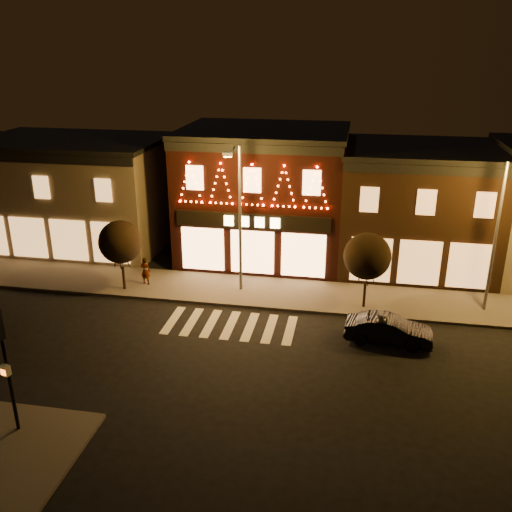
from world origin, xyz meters
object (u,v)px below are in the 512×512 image
(traffic_signal_near, at_px, (1,346))
(dark_sedan, at_px, (389,330))
(streetlamp_mid, at_px, (238,209))
(pedestrian, at_px, (145,271))

(traffic_signal_near, relative_size, dark_sedan, 1.23)
(traffic_signal_near, distance_m, streetlamp_mid, 14.44)
(streetlamp_mid, bearing_deg, traffic_signal_near, -120.50)
(traffic_signal_near, relative_size, streetlamp_mid, 0.61)
(traffic_signal_near, xyz_separation_m, dark_sedan, (13.39, 9.16, -2.99))
(pedestrian, bearing_deg, streetlamp_mid, -168.92)
(streetlamp_mid, xyz_separation_m, dark_sedan, (8.02, -4.18, -4.24))
(dark_sedan, relative_size, pedestrian, 2.49)
(traffic_signal_near, distance_m, pedestrian, 13.55)
(traffic_signal_near, height_order, pedestrian, traffic_signal_near)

